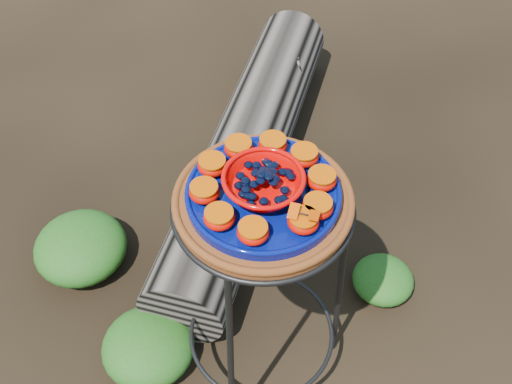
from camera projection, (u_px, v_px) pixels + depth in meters
ground at (261, 357)px, 1.92m from camera, size 60.00×60.00×0.00m
plant_stand at (262, 294)px, 1.65m from camera, size 0.44×0.44×0.70m
terracotta_saucer at (263, 203)px, 1.38m from camera, size 0.39×0.39×0.03m
cobalt_plate at (263, 195)px, 1.36m from camera, size 0.33×0.33×0.02m
red_bowl at (263, 184)px, 1.33m from camera, size 0.17×0.17×0.05m
glass_gems at (264, 173)px, 1.31m from camera, size 0.13×0.13×0.02m
orange_half_0 at (303, 222)px, 1.27m from camera, size 0.06×0.06×0.04m
orange_half_1 at (317, 207)px, 1.30m from camera, size 0.06×0.06×0.04m
orange_half_2 at (322, 180)px, 1.35m from camera, size 0.06×0.06×0.04m
orange_half_3 at (304, 156)px, 1.39m from camera, size 0.06×0.06×0.04m
orange_half_4 at (273, 145)px, 1.42m from camera, size 0.06×0.06×0.04m
orange_half_5 at (238, 148)px, 1.41m from camera, size 0.06×0.06×0.04m
orange_half_6 at (212, 165)px, 1.38m from camera, size 0.06×0.06×0.04m
orange_half_7 at (204, 192)px, 1.33m from camera, size 0.06×0.06×0.04m
orange_half_8 at (219, 218)px, 1.28m from camera, size 0.06×0.06×0.04m
orange_half_9 at (253, 232)px, 1.26m from camera, size 0.06×0.06×0.04m
butterfly at (304, 214)px, 1.26m from camera, size 0.09×0.08×0.01m
driftwood_log at (247, 150)px, 2.30m from camera, size 1.37×1.13×0.27m
foliage_left at (148, 346)px, 1.87m from camera, size 0.27×0.27×0.14m
foliage_right at (383, 279)px, 2.04m from camera, size 0.20×0.20×0.10m
foliage_back at (80, 246)px, 2.09m from camera, size 0.30×0.30×0.15m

